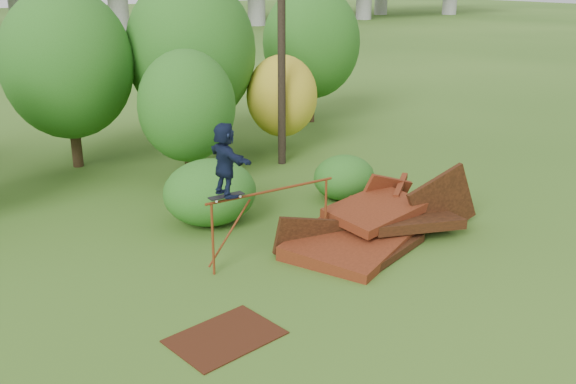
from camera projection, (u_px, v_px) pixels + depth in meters
ground at (366, 273)px, 14.96m from camera, size 240.00×240.00×0.00m
scrap_pile at (374, 227)px, 16.74m from camera, size 6.05×3.76×2.26m
grind_rail at (272, 207)px, 15.29m from camera, size 3.50×0.21×1.79m
skateboard at (226, 196)px, 14.49m from camera, size 0.85×0.26×0.09m
skater at (225, 159)px, 14.21m from camera, size 0.52×1.57×1.68m
flat_plate at (225, 337)px, 12.33m from camera, size 2.19×1.68×0.03m
tree_1 at (67, 64)px, 21.88m from camera, size 4.48×4.48×6.23m
tree_2 at (187, 106)px, 20.36m from camera, size 3.12×3.12×4.39m
tree_3 at (191, 51)px, 23.54m from camera, size 4.76×4.76×6.61m
tree_4 at (282, 96)px, 24.25m from camera, size 2.69×2.69×3.72m
tree_5 at (311, 42)px, 28.66m from camera, size 4.36×4.36×6.13m
shrub_left at (210, 192)px, 17.64m from camera, size 2.61×2.41×1.81m
shrub_right at (344, 178)px, 19.60m from camera, size 1.93×1.77×1.37m
utility_pole at (281, 7)px, 21.62m from camera, size 1.40×0.28×10.83m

